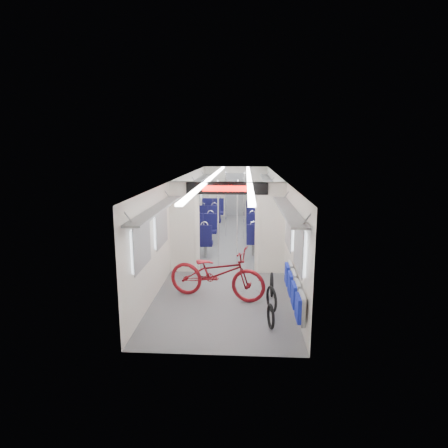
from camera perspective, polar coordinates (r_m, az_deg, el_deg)
name	(u,v)px	position (r m, az deg, el deg)	size (l,w,h in m)	color
carriage	(230,204)	(11.06, 0.92, 3.10)	(12.00, 12.02, 2.31)	#515456
bicycle	(217,273)	(7.89, -1.14, -7.48)	(0.73, 2.10, 1.10)	maroon
flip_bench	(294,289)	(7.06, 10.58, -9.75)	(0.12, 2.07, 0.48)	gray
bike_hoop_a	(271,318)	(6.80, 7.13, -13.98)	(0.45, 0.45, 0.05)	black
bike_hoop_b	(271,300)	(7.41, 7.25, -11.47)	(0.52, 0.52, 0.05)	black
bike_hoop_c	(272,286)	(8.13, 7.28, -9.31)	(0.53, 0.53, 0.05)	black
seat_bay_near_left	(200,233)	(11.65, -3.62, -1.32)	(0.90, 2.02, 1.08)	#0D0C37
seat_bay_near_right	(260,232)	(11.82, 5.56, -1.23)	(0.88, 1.93, 1.05)	#0D0C37
seat_bay_far_left	(211,213)	(15.08, -2.03, 1.70)	(0.93, 2.17, 1.13)	#0D0C37
seat_bay_far_right	(257,214)	(14.96, 5.09, 1.46)	(0.88, 1.92, 1.05)	#0D0C37
stanchion_near_left	(218,224)	(9.82, -0.88, -0.06)	(0.04, 0.04, 2.30)	silver
stanchion_near_right	(237,223)	(10.01, 2.03, 0.17)	(0.04, 0.04, 2.30)	silver
stanchion_far_left	(226,204)	(13.30, 0.27, 2.99)	(0.04, 0.04, 2.30)	silver
stanchion_far_right	(244,206)	(12.98, 3.03, 2.76)	(0.04, 0.04, 2.30)	silver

